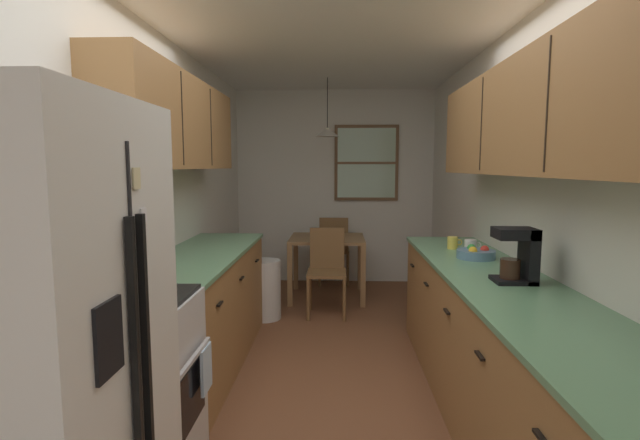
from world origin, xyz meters
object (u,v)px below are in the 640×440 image
(storage_canister, at_px, (158,265))
(mug_spare, at_px, (471,246))
(coffee_maker, at_px, (520,254))
(table_serving_bowl, at_px, (322,234))
(refrigerator, at_px, (34,369))
(microwave_over_range, at_px, (91,138))
(stove_range, at_px, (127,386))
(mug_by_coffeemaker, at_px, (453,243))
(dining_table, at_px, (327,247))
(dining_chair_far, at_px, (334,247))
(fruit_bowl, at_px, (476,253))
(trash_bin, at_px, (265,289))
(dining_chair_near, at_px, (327,267))

(storage_canister, distance_m, mug_spare, 2.27)
(coffee_maker, bearing_deg, table_serving_bowl, 113.12)
(refrigerator, distance_m, microwave_over_range, 1.09)
(stove_range, distance_m, mug_by_coffeemaker, 2.53)
(storage_canister, relative_size, coffee_maker, 0.51)
(dining_table, relative_size, dining_chair_far, 0.96)
(dining_chair_far, height_order, storage_canister, storage_canister)
(mug_spare, bearing_deg, coffee_maker, -89.83)
(storage_canister, relative_size, table_serving_bowl, 0.96)
(fruit_bowl, bearing_deg, storage_canister, -161.33)
(dining_chair_far, xyz_separation_m, trash_bin, (-0.69, -1.40, -0.20))
(stove_range, bearing_deg, dining_table, 74.42)
(refrigerator, xyz_separation_m, dining_chair_near, (0.89, 3.40, -0.39))
(dining_chair_far, bearing_deg, microwave_over_range, -105.84)
(stove_range, distance_m, dining_chair_near, 2.83)
(dining_chair_near, bearing_deg, mug_by_coffeemaker, -47.87)
(microwave_over_range, xyz_separation_m, storage_canister, (0.11, 0.47, -0.70))
(trash_bin, distance_m, fruit_bowl, 2.27)
(refrigerator, relative_size, table_serving_bowl, 10.68)
(microwave_over_range, bearing_deg, mug_by_coffeemaker, 36.76)
(fruit_bowl, bearing_deg, table_serving_bowl, 118.77)
(refrigerator, distance_m, mug_by_coffeemaker, 2.97)
(stove_range, xyz_separation_m, table_serving_bowl, (0.85, 3.30, 0.28))
(storage_canister, bearing_deg, dining_chair_far, 73.74)
(dining_table, distance_m, trash_bin, 1.05)
(dining_table, relative_size, storage_canister, 5.44)
(trash_bin, height_order, mug_spare, mug_spare)
(storage_canister, height_order, coffee_maker, coffee_maker)
(stove_range, relative_size, table_serving_bowl, 6.64)
(storage_canister, xyz_separation_m, coffee_maker, (2.06, -0.01, 0.08))
(microwave_over_range, relative_size, table_serving_bowl, 3.39)
(dining_chair_far, distance_m, storage_canister, 3.58)
(table_serving_bowl, bearing_deg, stove_range, -104.38)
(fruit_bowl, height_order, table_serving_bowl, fruit_bowl)
(dining_chair_near, relative_size, storage_canister, 5.66)
(dining_chair_near, height_order, fruit_bowl, fruit_bowl)
(dining_table, xyz_separation_m, dining_chair_near, (0.01, -0.60, -0.10))
(microwave_over_range, xyz_separation_m, coffee_maker, (2.17, 0.46, -0.62))
(stove_range, bearing_deg, mug_spare, 34.53)
(coffee_maker, xyz_separation_m, mug_by_coffeemaker, (-0.11, 1.08, -0.11))
(stove_range, height_order, dining_chair_near, stove_range)
(dining_table, relative_size, dining_chair_near, 0.96)
(trash_bin, height_order, storage_canister, storage_canister)
(fruit_bowl, bearing_deg, trash_bin, 142.62)
(refrigerator, height_order, stove_range, refrigerator)
(mug_spare, xyz_separation_m, fruit_bowl, (-0.03, -0.26, -0.01))
(trash_bin, xyz_separation_m, storage_canister, (-0.30, -2.01, 0.68))
(dining_chair_far, xyz_separation_m, fruit_bowl, (1.04, -2.72, 0.44))
(storage_canister, bearing_deg, stove_range, -89.33)
(storage_canister, bearing_deg, microwave_over_range, -102.81)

